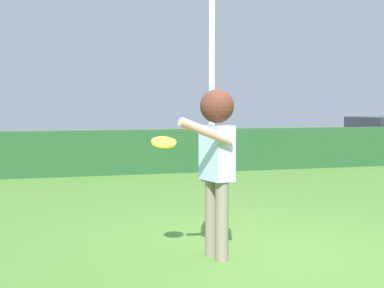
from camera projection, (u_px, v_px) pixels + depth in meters
ground_plane at (265, 255)px, 5.69m from camera, size 60.00×60.00×0.00m
person at (216, 150)px, 5.48m from camera, size 0.69×0.70×1.80m
frisbee at (164, 142)px, 5.21m from camera, size 0.25×0.24×0.10m
lamppost at (212, 35)px, 10.14m from camera, size 0.24×0.24×5.36m
hedge_row at (146, 151)px, 12.69m from camera, size 22.76×0.90×1.02m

